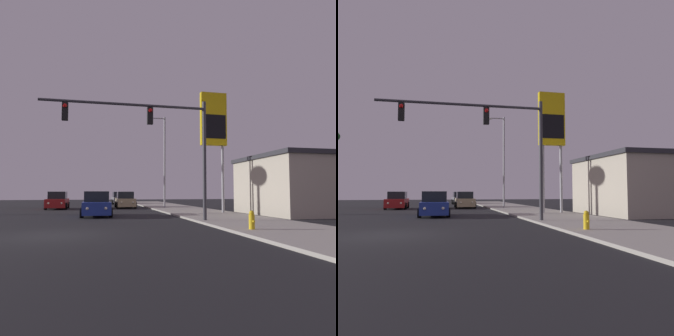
% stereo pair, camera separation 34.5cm
% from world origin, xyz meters
% --- Properties ---
extents(ground_plane, '(120.00, 120.00, 0.00)m').
position_xyz_m(ground_plane, '(0.00, 0.00, 0.00)').
color(ground_plane, black).
extents(sidewalk_right, '(5.00, 60.00, 0.12)m').
position_xyz_m(sidewalk_right, '(9.50, 10.00, 0.06)').
color(sidewalk_right, '#9E998E').
rests_on(sidewalk_right, ground).
extents(building_gas_station, '(10.30, 8.30, 4.30)m').
position_xyz_m(building_gas_station, '(18.00, 8.37, 2.16)').
color(building_gas_station, '#B2A893').
rests_on(building_gas_station, ground).
extents(car_white, '(2.04, 4.33, 1.68)m').
position_xyz_m(car_white, '(1.99, 20.38, 0.76)').
color(car_white, silver).
rests_on(car_white, ground).
extents(car_tan, '(2.04, 4.32, 1.68)m').
position_xyz_m(car_tan, '(4.82, 21.11, 0.76)').
color(car_tan, tan).
rests_on(car_tan, ground).
extents(car_red, '(2.04, 4.33, 1.68)m').
position_xyz_m(car_red, '(-1.79, 20.28, 0.76)').
color(car_red, maroon).
rests_on(car_red, ground).
extents(car_blue, '(2.04, 4.31, 1.68)m').
position_xyz_m(car_blue, '(1.79, 9.71, 0.76)').
color(car_blue, navy).
rests_on(car_blue, ground).
extents(car_grey, '(2.04, 4.34, 1.68)m').
position_xyz_m(car_grey, '(5.03, 32.14, 0.76)').
color(car_grey, slate).
rests_on(car_grey, ground).
extents(traffic_light_mast, '(8.76, 0.36, 6.50)m').
position_xyz_m(traffic_light_mast, '(4.89, 3.84, 4.80)').
color(traffic_light_mast, '#38383D').
rests_on(traffic_light_mast, sidewalk_right).
extents(street_lamp, '(1.74, 0.24, 9.00)m').
position_xyz_m(street_lamp, '(8.29, 18.50, 5.12)').
color(street_lamp, '#99999E').
rests_on(street_lamp, sidewalk_right).
extents(gas_station_sign, '(2.00, 0.42, 9.00)m').
position_xyz_m(gas_station_sign, '(10.32, 9.87, 6.62)').
color(gas_station_sign, '#99999E').
rests_on(gas_station_sign, sidewalk_right).
extents(fire_hydrant, '(0.24, 0.34, 0.76)m').
position_xyz_m(fire_hydrant, '(7.89, -0.73, 0.49)').
color(fire_hydrant, gold).
rests_on(fire_hydrant, sidewalk_right).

